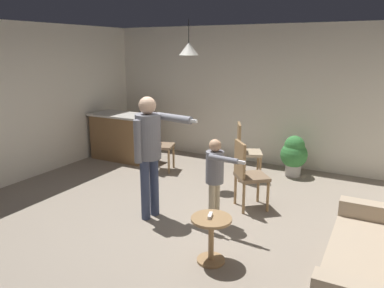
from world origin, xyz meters
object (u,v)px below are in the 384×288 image
side_table_by_couch (211,234)px  dining_chair_centre_back (247,172)px  couch_floral (382,269)px  potted_plant_corner (294,154)px  kitchen_counter (122,136)px  dining_chair_near_wall (158,142)px  dining_chair_by_counter (245,149)px  person_adult (149,144)px  spare_remote_on_table (210,216)px  person_child (215,173)px

side_table_by_couch → dining_chair_centre_back: bearing=96.0°
couch_floral → dining_chair_centre_back: bearing=52.1°
dining_chair_centre_back → potted_plant_corner: size_ratio=1.35×
couch_floral → potted_plant_corner: (-1.56, 3.15, 0.08)m
kitchen_counter → dining_chair_near_wall: bearing=-14.2°
dining_chair_by_counter → potted_plant_corner: bearing=103.7°
person_adult → potted_plant_corner: person_adult is taller
person_adult → potted_plant_corner: 3.03m
person_adult → side_table_by_couch: bearing=72.9°
kitchen_counter → dining_chair_near_wall: (1.07, -0.27, 0.07)m
kitchen_counter → dining_chair_centre_back: 3.37m
person_adult → dining_chair_centre_back: person_adult is taller
kitchen_counter → spare_remote_on_table: 4.24m
kitchen_counter → dining_chair_by_counter: (2.69, 0.04, 0.07)m
dining_chair_by_counter → person_adult: bearing=-40.5°
dining_chair_near_wall → dining_chair_centre_back: (2.09, -0.87, 0.00)m
potted_plant_corner → side_table_by_couch: bearing=-91.6°
dining_chair_centre_back → spare_remote_on_table: (0.14, -1.51, -0.01)m
kitchen_counter → potted_plant_corner: (3.42, 0.62, -0.07)m
dining_chair_centre_back → spare_remote_on_table: bearing=-35.2°
couch_floral → dining_chair_centre_back: 2.28m
person_child → potted_plant_corner: bearing=175.5°
kitchen_counter → person_child: (2.99, -1.84, 0.24)m
person_child → person_adult: bearing=-71.5°
person_adult → dining_chair_by_counter: bearing=174.6°
person_child → spare_remote_on_table: person_child is taller
dining_chair_centre_back → spare_remote_on_table: dining_chair_centre_back is taller
dining_chair_near_wall → spare_remote_on_table: (2.23, -2.39, -0.01)m
kitchen_counter → dining_chair_centre_back: bearing=-19.9°
person_child → dining_chair_near_wall: size_ratio=1.16×
person_adult → dining_chair_near_wall: size_ratio=1.66×
person_child → spare_remote_on_table: size_ratio=8.93×
kitchen_counter → person_child: 3.52m
spare_remote_on_table → side_table_by_couch: bearing=-15.5°
dining_chair_centre_back → couch_floral: bearing=12.0°
dining_chair_centre_back → potted_plant_corner: dining_chair_centre_back is taller
dining_chair_near_wall → spare_remote_on_table: dining_chair_near_wall is taller
spare_remote_on_table → kitchen_counter: bearing=141.2°
potted_plant_corner → dining_chair_by_counter: bearing=-141.2°
person_child → potted_plant_corner: person_child is taller
side_table_by_couch → dining_chair_by_counter: (-0.63, 2.71, 0.22)m
dining_chair_centre_back → dining_chair_near_wall: bearing=-153.2°
dining_chair_centre_back → potted_plant_corner: (0.25, 1.77, -0.14)m
person_child → dining_chair_centre_back: size_ratio=1.16×
potted_plant_corner → couch_floral: bearing=-63.7°
person_child → dining_chair_centre_back: bearing=171.0°
couch_floral → side_table_by_couch: bearing=94.2°
kitchen_counter → person_child: bearing=-31.6°
person_adult → dining_chair_by_counter: person_adult is taller
side_table_by_couch → potted_plant_corner: (0.09, 3.29, 0.08)m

